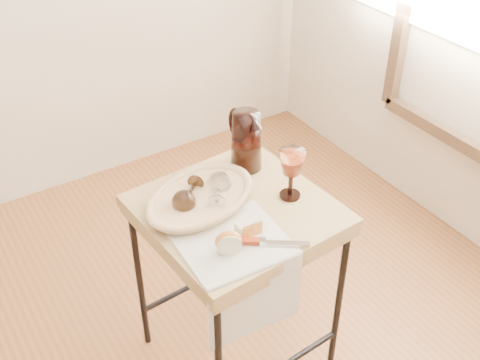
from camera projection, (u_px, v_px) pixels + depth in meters
side_table at (237, 287)px, 2.14m from camera, size 0.61×0.61×0.73m
tea_towel at (232, 242)px, 1.79m from camera, size 0.33×0.30×0.01m
bread_basket at (201, 200)px, 1.93m from camera, size 0.42×0.34×0.04m
goblet_lying_a at (189, 193)px, 1.91m from camera, size 0.14×0.14×0.08m
goblet_lying_b at (218, 191)px, 1.92m from camera, size 0.13×0.14×0.07m
pitcher at (246, 141)px, 2.05m from camera, size 0.15×0.23×0.26m
wine_goblet at (291, 174)px, 1.92m from camera, size 0.11×0.11×0.18m
apple_half at (228, 241)px, 1.73m from camera, size 0.09×0.07×0.07m
apple_wedge at (247, 228)px, 1.80m from camera, size 0.07×0.04×0.04m
table_knife at (266, 241)px, 1.77m from camera, size 0.21×0.16×0.02m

